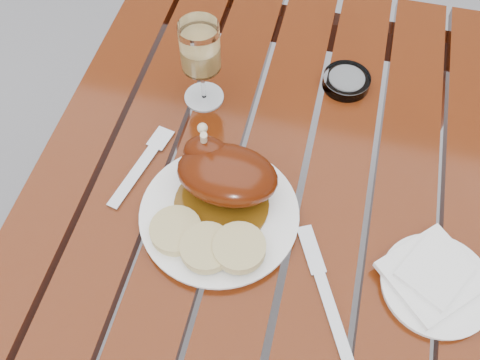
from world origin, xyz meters
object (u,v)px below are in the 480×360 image
(dinner_plate, at_px, (219,215))
(side_plate, at_px, (436,285))
(wine_glass, at_px, (201,65))
(table, at_px, (254,296))
(ashtray, at_px, (346,81))

(dinner_plate, height_order, side_plate, dinner_plate)
(dinner_plate, height_order, wine_glass, wine_glass)
(table, bearing_deg, side_plate, -11.49)
(wine_glass, distance_m, side_plate, 0.53)
(side_plate, bearing_deg, dinner_plate, 173.56)
(dinner_plate, distance_m, ashtray, 0.37)
(dinner_plate, relative_size, ashtray, 2.85)
(side_plate, xyz_separation_m, ashtray, (-0.19, 0.38, 0.00))
(table, bearing_deg, ashtray, 72.43)
(side_plate, bearing_deg, table, 168.51)
(ashtray, bearing_deg, wine_glass, -159.72)
(dinner_plate, bearing_deg, side_plate, -6.44)
(wine_glass, bearing_deg, table, -55.27)
(table, distance_m, side_plate, 0.48)
(table, bearing_deg, dinner_plate, -162.75)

